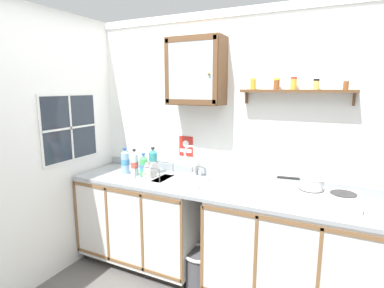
% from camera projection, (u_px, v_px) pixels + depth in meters
% --- Properties ---
extents(back_wall, '(3.39, 0.07, 2.49)m').
position_uv_depth(back_wall, '(226.00, 144.00, 2.94)').
color(back_wall, white).
rests_on(back_wall, ground).
extents(side_wall_left, '(0.05, 3.46, 2.49)m').
position_uv_depth(side_wall_left, '(39.00, 150.00, 2.71)').
color(side_wall_left, white).
rests_on(side_wall_left, ground).
extents(lower_cabinet_run, '(1.25, 0.62, 0.90)m').
position_uv_depth(lower_cabinet_run, '(143.00, 220.00, 3.13)').
color(lower_cabinet_run, black).
rests_on(lower_cabinet_run, ground).
extents(lower_cabinet_run_right, '(1.36, 0.62, 0.90)m').
position_uv_depth(lower_cabinet_run_right, '(291.00, 254.00, 2.49)').
color(lower_cabinet_run_right, black).
rests_on(lower_cabinet_run_right, ground).
extents(countertop, '(2.75, 0.64, 0.03)m').
position_uv_depth(countertop, '(212.00, 188.00, 2.71)').
color(countertop, '#9EA3A8').
rests_on(countertop, lower_cabinet_run).
extents(backsplash, '(2.75, 0.02, 0.08)m').
position_uv_depth(backsplash, '(224.00, 174.00, 2.96)').
color(backsplash, '#9EA3A8').
rests_on(backsplash, countertop).
extents(sink, '(0.48, 0.45, 0.44)m').
position_uv_depth(sink, '(183.00, 182.00, 2.89)').
color(sink, silver).
rests_on(sink, countertop).
extents(hot_plate_stove, '(0.47, 0.30, 0.09)m').
position_uv_depth(hot_plate_stove, '(326.00, 198.00, 2.30)').
color(hot_plate_stove, silver).
rests_on(hot_plate_stove, countertop).
extents(saucepan, '(0.35, 0.19, 0.09)m').
position_uv_depth(saucepan, '(311.00, 183.00, 2.36)').
color(saucepan, silver).
rests_on(saucepan, hot_plate_stove).
extents(bottle_detergent_teal_0, '(0.09, 0.09, 0.28)m').
position_uv_depth(bottle_detergent_teal_0, '(153.00, 162.00, 3.09)').
color(bottle_detergent_teal_0, teal).
rests_on(bottle_detergent_teal_0, countertop).
extents(bottle_soda_green_1, '(0.08, 0.08, 0.24)m').
position_uv_depth(bottle_soda_green_1, '(144.00, 166.00, 2.97)').
color(bottle_soda_green_1, '#4CB266').
rests_on(bottle_soda_green_1, countertop).
extents(bottle_water_clear_2, '(0.07, 0.07, 0.27)m').
position_uv_depth(bottle_water_clear_2, '(135.00, 163.00, 3.04)').
color(bottle_water_clear_2, silver).
rests_on(bottle_water_clear_2, countertop).
extents(bottle_water_blue_3, '(0.09, 0.09, 0.27)m').
position_uv_depth(bottle_water_blue_3, '(125.00, 162.00, 3.10)').
color(bottle_water_blue_3, '#8CB7E0').
rests_on(bottle_water_blue_3, countertop).
extents(dish_rack, '(0.29, 0.27, 0.16)m').
position_uv_depth(dish_rack, '(154.00, 175.00, 2.96)').
color(dish_rack, '#B2B2B7').
rests_on(dish_rack, countertop).
extents(mug, '(0.08, 0.12, 0.10)m').
position_uv_depth(mug, '(148.00, 174.00, 2.93)').
color(mug, white).
rests_on(mug, countertop).
extents(wall_cabinet, '(0.53, 0.27, 0.61)m').
position_uv_depth(wall_cabinet, '(196.00, 71.00, 2.79)').
color(wall_cabinet, brown).
extents(spice_shelf, '(0.92, 0.14, 0.23)m').
position_uv_depth(spice_shelf, '(295.00, 90.00, 2.49)').
color(spice_shelf, brown).
extents(warning_sign, '(0.15, 0.01, 0.21)m').
position_uv_depth(warning_sign, '(186.00, 146.00, 3.10)').
color(warning_sign, '#B2261E').
extents(window, '(0.03, 0.68, 0.67)m').
position_uv_depth(window, '(70.00, 128.00, 2.97)').
color(window, '#262D38').
extents(trash_bin, '(0.32, 0.32, 0.34)m').
position_uv_depth(trash_bin, '(201.00, 268.00, 2.76)').
color(trash_bin, '#4C4C51').
rests_on(trash_bin, ground).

